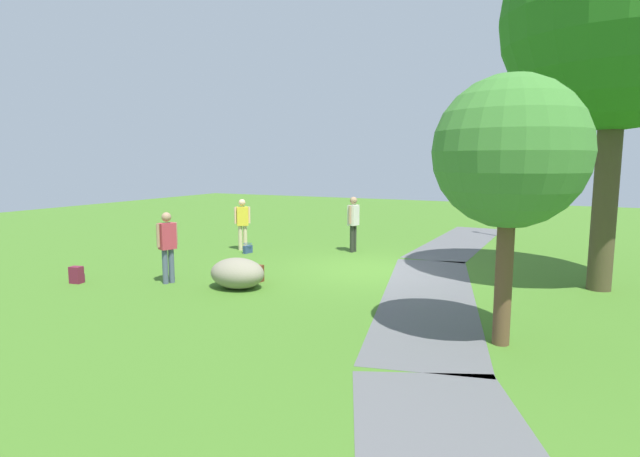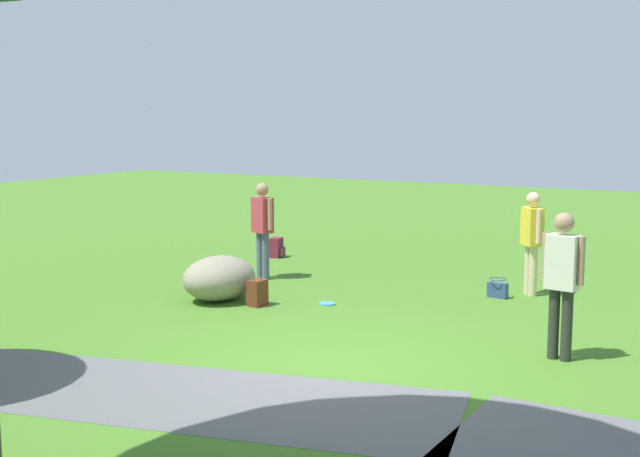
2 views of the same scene
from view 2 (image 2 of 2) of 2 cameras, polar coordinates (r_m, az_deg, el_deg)
The scene contains 10 objects.
ground_plane at distance 9.96m, azimuth 0.72°, elevation -9.15°, with size 48.00×48.00×0.00m, color #427223.
footpath_segment_mid at distance 9.52m, azimuth -15.57°, elevation -10.23°, with size 8.23×3.67×0.01m.
lawn_boulder at distance 13.22m, azimuth -6.84°, elevation -3.36°, with size 1.07×1.34×0.69m.
woman_with_handbag at distance 13.79m, azimuth 14.19°, elevation -0.49°, with size 0.42×0.43×1.66m.
man_near_boulder at distance 10.27m, azimuth 16.13°, elevation -3.02°, with size 0.52×0.29×1.76m.
passerby_on_path at distance 14.71m, azimuth -3.93°, elevation 0.34°, with size 0.49×0.35×1.69m.
handbag_on_grass at distance 13.61m, azimuth 11.98°, elevation -4.04°, with size 0.34×0.32×0.31m.
backpack_by_boulder at distance 12.80m, azimuth -4.30°, elevation -4.40°, with size 0.28×0.30×0.40m.
spare_backpack_on_lawn at distance 16.98m, azimuth -2.95°, elevation -1.32°, with size 0.30×0.31×0.40m.
frisbee_on_grass at distance 12.90m, azimuth 0.48°, elevation -5.12°, with size 0.26×0.26×0.02m.
Camera 2 is at (-4.58, 8.34, 2.93)m, focal length 47.13 mm.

